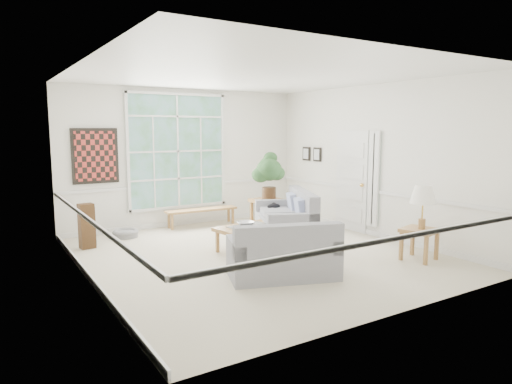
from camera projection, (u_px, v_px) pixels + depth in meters
floor at (257, 255)px, 7.79m from camera, size 5.50×6.00×0.01m
ceiling at (257, 75)px, 7.38m from camera, size 5.50×6.00×0.02m
wall_back at (186, 158)px, 10.11m from camera, size 5.50×0.02×3.00m
wall_front at (400, 186)px, 5.06m from camera, size 5.50×0.02×3.00m
wall_left at (85, 176)px, 6.15m from camera, size 0.02×6.00×3.00m
wall_right at (375, 161)px, 9.02m from camera, size 0.02×6.00×3.00m
window_back at (178, 151)px, 9.95m from camera, size 2.30×0.08×2.40m
entry_door at (351, 181)px, 9.57m from camera, size 0.08×0.90×2.10m
door_sidelight at (374, 179)px, 9.03m from camera, size 0.08×0.26×1.90m
wall_art at (95, 156)px, 9.04m from camera, size 0.90×0.06×1.10m
wall_frame_near at (317, 155)px, 10.47m from camera, size 0.04×0.26×0.32m
wall_frame_far at (306, 154)px, 10.81m from camera, size 0.04×0.26×0.32m
loveseat_right at (285, 216)px, 8.76m from camera, size 1.56×1.99×0.96m
loveseat_front at (283, 249)px, 6.56m from camera, size 1.72×1.26×0.83m
coffee_table at (249, 238)px, 8.06m from camera, size 1.25×0.81×0.43m
pewter_bowl at (246, 223)px, 8.06m from camera, size 0.38×0.38×0.09m
window_bench at (202, 217)px, 10.10m from camera, size 1.63×0.39×0.38m
end_table at (268, 213)px, 9.92m from camera, size 0.65×0.65×0.63m
houseplant at (269, 175)px, 9.82m from camera, size 0.69×0.69×1.03m
side_table at (419, 244)px, 7.44m from camera, size 0.63×0.63×0.53m
table_lamp at (423, 207)px, 7.36m from camera, size 0.48×0.48×0.71m
pet_bed at (126, 233)px, 9.05m from camera, size 0.56×0.56×0.15m
floor_speaker at (87, 226)px, 8.16m from camera, size 0.28×0.23×0.81m
cat at (274, 206)px, 9.35m from camera, size 0.36×0.34×0.14m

